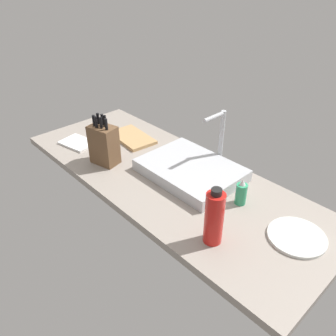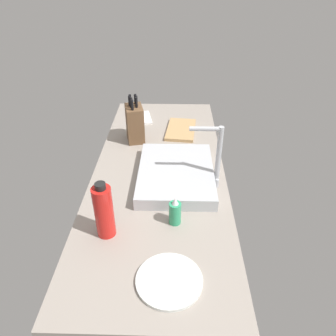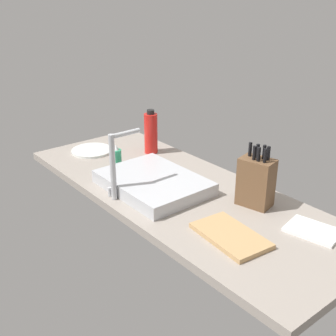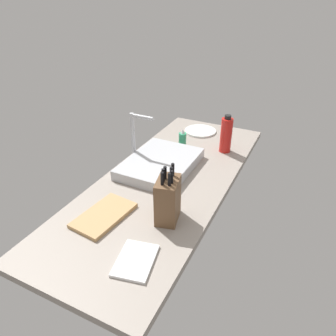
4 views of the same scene
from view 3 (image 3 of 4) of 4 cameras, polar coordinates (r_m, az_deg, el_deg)
name	(u,v)px [view 3 (image 3 of 4)]	position (r cm, az deg, el deg)	size (l,w,h in cm)	color
countertop_slab	(179,193)	(191.63, 1.47, -3.32)	(165.66, 63.89, 3.50)	gray
sink_basin	(153,183)	(190.56, -1.97, -1.95)	(46.38, 34.61, 5.67)	#B7BABF
faucet	(116,161)	(178.01, -6.90, 0.94)	(5.50, 14.63, 28.58)	#B7BABF
knife_block	(256,181)	(177.35, 11.49, -1.74)	(15.15, 11.89, 25.68)	brown
cutting_board	(230,236)	(157.78, 8.21, -8.78)	(28.00, 16.32, 1.80)	tan
soap_bottle	(117,158)	(212.18, -6.76, 1.32)	(4.78, 4.78, 12.30)	#2D9966
water_bottle	(151,133)	(228.82, -2.27, 4.64)	(7.04, 7.04, 23.40)	red
dinner_plate	(92,150)	(236.79, -9.97, 2.29)	(21.83, 21.83, 1.20)	silver
dish_towel	(313,231)	(168.15, 18.51, -7.81)	(18.65, 13.42, 1.20)	white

